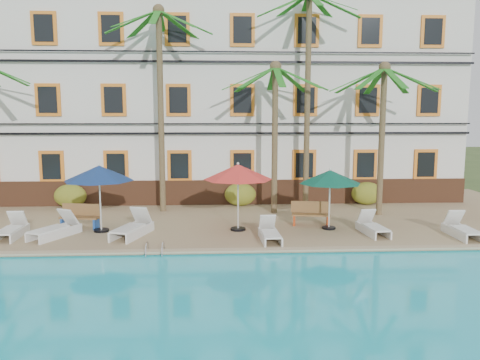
{
  "coord_description": "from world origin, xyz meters",
  "views": [
    {
      "loc": [
        0.27,
        -15.35,
        4.57
      ],
      "look_at": [
        1.19,
        3.0,
        2.0
      ],
      "focal_mm": 35.0,
      "sensor_mm": 36.0,
      "label": 1
    }
  ],
  "objects": [
    {
      "name": "pool_ladder",
      "position": [
        -1.68,
        -1.0,
        0.25
      ],
      "size": [
        0.54,
        0.74,
        0.74
      ],
      "color": "silver",
      "rests_on": "ground"
    },
    {
      "name": "swimming_pool",
      "position": [
        0.0,
        -7.0,
        0.1
      ],
      "size": [
        26.0,
        12.0,
        0.2
      ],
      "primitive_type": "cube",
      "color": "#1CBBD3",
      "rests_on": "ground"
    },
    {
      "name": "shrub_mid",
      "position": [
        1.38,
        6.6,
        0.8
      ],
      "size": [
        1.5,
        0.9,
        1.1
      ],
      "primitive_type": "ellipsoid",
      "color": "#2C5D1A",
      "rests_on": "pool_deck"
    },
    {
      "name": "umbrella_green",
      "position": [
        4.53,
        1.87,
        2.24
      ],
      "size": [
        2.33,
        2.33,
        2.34
      ],
      "color": "black",
      "rests_on": "pool_deck"
    },
    {
      "name": "palm_b",
      "position": [
        -2.17,
        5.53,
        5.98
      ],
      "size": [
        4.61,
        4.61,
        8.99
      ],
      "color": "brown",
      "rests_on": "pool_deck"
    },
    {
      "name": "lounger_c",
      "position": [
        -2.76,
        1.18,
        0.57
      ],
      "size": [
        1.34,
        2.18,
        0.97
      ],
      "color": "silver",
      "rests_on": "pool_deck"
    },
    {
      "name": "palm_e",
      "position": [
        7.32,
        4.33,
        4.56
      ],
      "size": [
        4.61,
        4.61,
        6.53
      ],
      "color": "brown",
      "rests_on": "pool_deck"
    },
    {
      "name": "lounger_b",
      "position": [
        -5.49,
        1.2,
        0.55
      ],
      "size": [
        1.54,
        2.06,
        0.93
      ],
      "color": "silver",
      "rests_on": "pool_deck"
    },
    {
      "name": "shrub_left",
      "position": [
        -6.6,
        6.6,
        0.8
      ],
      "size": [
        1.5,
        0.9,
        1.1
      ],
      "primitive_type": "ellipsoid",
      "color": "#2C5D1A",
      "rests_on": "pool_deck"
    },
    {
      "name": "umbrella_red",
      "position": [
        1.06,
        1.85,
        2.45
      ],
      "size": [
        2.58,
        2.58,
        2.58
      ],
      "color": "black",
      "rests_on": "pool_deck"
    },
    {
      "name": "lounger_d",
      "position": [
        2.09,
        0.34,
        0.52
      ],
      "size": [
        0.69,
        1.76,
        0.82
      ],
      "color": "silver",
      "rests_on": "pool_deck"
    },
    {
      "name": "hotel_building",
      "position": [
        0.0,
        9.98,
        5.37
      ],
      "size": [
        25.4,
        6.44,
        10.22
      ],
      "color": "silver",
      "rests_on": "pool_deck"
    },
    {
      "name": "palm_c",
      "position": [
        2.81,
        4.99,
        4.6
      ],
      "size": [
        4.61,
        4.61,
        6.6
      ],
      "color": "brown",
      "rests_on": "pool_deck"
    },
    {
      "name": "shrub_right",
      "position": [
        7.51,
        6.6,
        0.8
      ],
      "size": [
        1.5,
        0.9,
        1.1
      ],
      "primitive_type": "ellipsoid",
      "color": "#2C5D1A",
      "rests_on": "pool_deck"
    },
    {
      "name": "lounger_e",
      "position": [
        5.94,
        1.05,
        0.52
      ],
      "size": [
        0.8,
        1.83,
        0.84
      ],
      "color": "silver",
      "rests_on": "pool_deck"
    },
    {
      "name": "lounger_f",
      "position": [
        8.99,
        0.5,
        0.54
      ],
      "size": [
        0.7,
        1.88,
        0.88
      ],
      "color": "silver",
      "rests_on": "pool_deck"
    },
    {
      "name": "pool_deck",
      "position": [
        0.0,
        5.0,
        0.12
      ],
      "size": [
        30.0,
        12.0,
        0.25
      ],
      "primitive_type": "cube",
      "color": "tan",
      "rests_on": "ground"
    },
    {
      "name": "palm_d",
      "position": [
        4.39,
        5.87,
        6.43
      ],
      "size": [
        4.61,
        4.61,
        9.81
      ],
      "color": "brown",
      "rests_on": "pool_deck"
    },
    {
      "name": "lounger_a",
      "position": [
        -7.03,
        1.25,
        0.53
      ],
      "size": [
        0.73,
        1.85,
        0.86
      ],
      "color": "silver",
      "rests_on": "pool_deck"
    },
    {
      "name": "bench_right",
      "position": [
        3.97,
        2.54,
        0.72
      ],
      "size": [
        1.56,
        0.73,
        0.93
      ],
      "color": "olive",
      "rests_on": "pool_deck"
    },
    {
      "name": "umbrella_blue",
      "position": [
        -4.05,
        1.91,
        2.43
      ],
      "size": [
        2.55,
        2.55,
        2.55
      ],
      "color": "black",
      "rests_on": "pool_deck"
    },
    {
      "name": "bench_left",
      "position": [
        -4.96,
        2.49,
        0.72
      ],
      "size": [
        1.56,
        0.73,
        0.93
      ],
      "color": "olive",
      "rests_on": "pool_deck"
    },
    {
      "name": "pool_coping",
      "position": [
        0.0,
        -0.9,
        0.28
      ],
      "size": [
        30.0,
        0.35,
        0.06
      ],
      "primitive_type": "cube",
      "color": "tan",
      "rests_on": "pool_deck"
    },
    {
      "name": "ground",
      "position": [
        0.0,
        0.0,
        0.0
      ],
      "size": [
        100.0,
        100.0,
        0.0
      ],
      "primitive_type": "plane",
      "color": "#384C23",
      "rests_on": "ground"
    }
  ]
}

